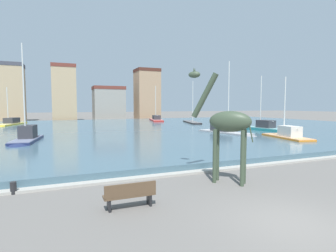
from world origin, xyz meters
TOP-DOWN VIEW (x-y plane):
  - ground_plane at (0.00, 0.00)m, footprint 300.00×300.00m
  - harbor_water at (0.00, 31.67)m, footprint 89.61×49.96m
  - quay_edge_coping at (0.00, 6.44)m, footprint 89.61×0.50m
  - giraffe_statue at (0.66, 4.37)m, footprint 2.38×2.58m
  - sailboat_yellow at (-13.96, 44.27)m, footprint 4.54×9.91m
  - sailboat_red at (12.59, 46.96)m, footprint 3.92×9.62m
  - sailboat_navy at (-9.08, 20.07)m, footprint 2.47×6.73m
  - sailboat_orange at (14.08, 13.85)m, footprint 2.91×6.91m
  - sailboat_teal at (17.65, 21.26)m, footprint 2.50×6.94m
  - sailboat_black at (16.03, 36.74)m, footprint 3.93×9.66m
  - sailboat_grey at (11.28, 19.35)m, footprint 3.25×8.31m
  - mooring_bollard at (-8.20, 6.29)m, footprint 0.24×0.24m
  - park_bench at (-4.22, 3.01)m, footprint 1.80×0.44m
  - townhouse_tall_gabled at (-17.63, 62.64)m, footprint 8.83×5.91m
  - townhouse_end_terrace at (-5.03, 59.96)m, footprint 5.26×5.34m
  - townhouse_corner_house at (5.41, 61.65)m, footprint 7.67×5.45m
  - townhouse_narrow_midrow at (15.25, 60.96)m, footprint 5.91×5.69m

SIDE VIEW (x-z plane):
  - ground_plane at x=0.00m, z-range 0.00..0.00m
  - quay_edge_coping at x=0.00m, z-range 0.00..0.12m
  - harbor_water at x=0.00m, z-range 0.00..0.44m
  - mooring_bollard at x=-8.20m, z-range 0.00..0.50m
  - sailboat_black at x=16.03m, z-range -3.62..4.36m
  - park_bench at x=-4.22m, z-range 0.03..0.95m
  - sailboat_grey at x=11.28m, z-range -3.75..4.75m
  - sailboat_yellow at x=-13.96m, z-range -2.79..3.79m
  - sailboat_orange at x=14.08m, z-range -2.66..3.72m
  - sailboat_red at x=12.59m, z-range -3.33..4.41m
  - sailboat_teal at x=17.65m, z-range -3.10..4.26m
  - sailboat_navy at x=-9.08m, z-range -3.81..5.02m
  - giraffe_statue at x=0.66m, z-range 0.06..5.44m
  - townhouse_corner_house at x=5.41m, z-range 0.01..8.37m
  - townhouse_end_terrace at x=-5.03m, z-range 0.02..12.90m
  - townhouse_tall_gabled at x=-17.63m, z-range 0.02..12.94m
  - townhouse_narrow_midrow at x=15.25m, z-range 0.02..13.09m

